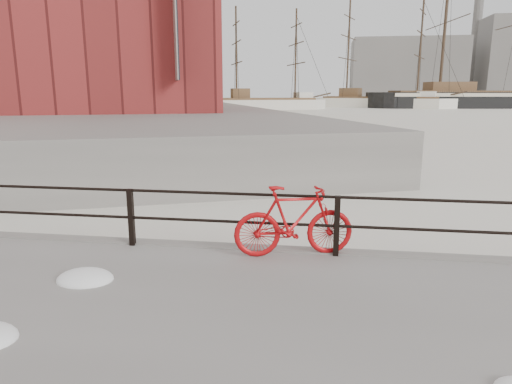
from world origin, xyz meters
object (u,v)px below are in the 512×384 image
at_px(schooner_left, 266,109).
at_px(workboat_near, 59,125).
at_px(schooner_mid, 380,108).
at_px(workboat_far, 95,115).
at_px(bicycle, 294,221).

bearing_deg(schooner_left, workboat_near, -131.33).
distance_m(schooner_mid, workboat_far, 49.99).
relative_size(bicycle, schooner_left, 0.09).
height_order(schooner_mid, workboat_near, schooner_mid).
bearing_deg(schooner_left, schooner_mid, 9.37).
xyz_separation_m(schooner_left, workboat_far, (-19.15, -20.65, 0.00)).
distance_m(workboat_near, workboat_far, 17.25).
height_order(schooner_left, workboat_near, schooner_left).
bearing_deg(workboat_far, bicycle, -93.87).
height_order(bicycle, workboat_far, workboat_far).
xyz_separation_m(bicycle, schooner_left, (-9.10, 68.20, -0.93)).
bearing_deg(bicycle, schooner_left, 82.56).
bearing_deg(workboat_near, workboat_far, 109.31).
bearing_deg(workboat_far, workboat_near, -107.34).
height_order(schooner_left, workboat_far, schooner_left).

